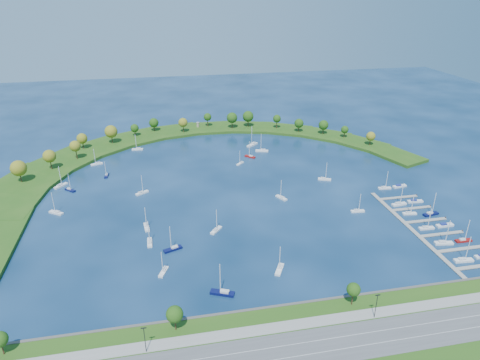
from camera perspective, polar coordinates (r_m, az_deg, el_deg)
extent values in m
plane|color=#061F3C|center=(251.14, -0.90, -1.39)|extent=(700.00, 700.00, 0.00)
cube|color=#234E15|center=(152.34, 8.27, -21.59)|extent=(420.00, 42.00, 1.60)
cube|color=#474442|center=(166.93, 5.79, -16.42)|extent=(420.00, 1.20, 1.80)
cube|color=#515154|center=(151.73, 8.29, -21.37)|extent=(420.00, 16.00, 0.12)
cube|color=gray|center=(159.06, 6.94, -18.62)|extent=(420.00, 5.00, 0.12)
cube|color=silver|center=(150.07, 8.63, -22.01)|extent=(420.00, 0.15, 0.02)
cube|color=silver|center=(153.31, 7.97, -20.70)|extent=(420.00, 0.15, 0.02)
cylinder|color=#382314|center=(165.78, -29.04, -18.98)|extent=(0.56, 0.56, 4.90)
sphere|color=#1A4511|center=(163.57, -29.30, -18.07)|extent=(5.20, 5.20, 5.20)
cylinder|color=#382314|center=(156.41, -8.59, -18.36)|extent=(0.56, 0.56, 5.25)
sphere|color=#1A4511|center=(153.84, -8.68, -17.31)|extent=(6.00, 6.00, 6.00)
cylinder|color=#382314|center=(169.41, 14.71, -14.98)|extent=(0.56, 0.56, 5.60)
sphere|color=#1A4511|center=(167.04, 14.86, -13.96)|extent=(5.20, 5.20, 5.20)
cylinder|color=black|center=(149.27, -12.53, -20.06)|extent=(0.24, 0.24, 10.00)
cylinder|color=black|center=(164.75, 17.63, -15.73)|extent=(0.24, 0.24, 10.00)
cube|color=#234E15|center=(268.73, -28.90, -2.63)|extent=(43.73, 48.72, 2.00)
cube|color=#234E15|center=(292.36, -25.92, 0.09)|extent=(50.23, 54.30, 2.00)
cube|color=#234E15|center=(313.24, -22.27, 2.33)|extent=(54.07, 56.09, 2.00)
cube|color=#234E15|center=(330.79, -18.12, 4.11)|extent=(55.20, 54.07, 2.00)
cube|color=#234E15|center=(344.57, -13.63, 5.46)|extent=(53.65, 48.47, 2.00)
cube|color=#234E15|center=(354.25, -8.90, 6.39)|extent=(49.62, 39.75, 2.00)
cube|color=#234E15|center=(359.63, -4.02, 6.90)|extent=(44.32, 29.96, 2.00)
cube|color=#234E15|center=(360.58, 0.91, 7.01)|extent=(49.49, 38.05, 2.00)
cube|color=#234E15|center=(357.10, 5.82, 6.71)|extent=(51.13, 44.12, 2.00)
cube|color=#234E15|center=(349.24, 10.63, 5.99)|extent=(49.19, 47.96, 2.00)
cube|color=#234E15|center=(337.19, 15.25, 4.86)|extent=(43.90, 49.49, 2.00)
cube|color=#234E15|center=(321.21, 19.57, 3.29)|extent=(35.67, 48.74, 2.00)
cylinder|color=#382314|center=(287.19, -27.16, 0.41)|extent=(0.56, 0.56, 7.06)
sphere|color=olive|center=(285.26, -27.37, 1.40)|extent=(9.44, 9.44, 9.44)
cylinder|color=#382314|center=(299.00, -23.85, 1.98)|extent=(0.56, 0.56, 7.28)
sphere|color=olive|center=(297.19, -24.02, 2.92)|extent=(8.17, 8.17, 8.17)
cylinder|color=#382314|center=(310.07, -20.93, 3.31)|extent=(0.56, 0.56, 7.80)
sphere|color=olive|center=(308.30, -21.08, 4.24)|extent=(7.44, 7.44, 7.44)
cylinder|color=#382314|center=(328.79, -20.16, 4.44)|extent=(0.56, 0.56, 6.12)
sphere|color=olive|center=(327.35, -20.27, 5.19)|extent=(7.58, 7.58, 7.58)
cylinder|color=#382314|center=(333.45, -16.66, 5.30)|extent=(0.56, 0.56, 7.17)
sphere|color=olive|center=(331.78, -16.78, 6.19)|extent=(9.33, 9.33, 9.33)
cylinder|color=#382314|center=(345.50, -13.78, 6.11)|extent=(0.56, 0.56, 5.04)
sphere|color=#1A4511|center=(344.36, -13.84, 6.71)|extent=(6.40, 6.40, 6.40)
cylinder|color=#382314|center=(354.37, -11.34, 6.83)|extent=(0.56, 0.56, 5.28)
sphere|color=#1A4511|center=(353.16, -11.40, 7.47)|extent=(7.56, 7.56, 7.56)
cylinder|color=#382314|center=(347.34, -7.55, 6.84)|extent=(0.56, 0.56, 6.52)
sphere|color=olive|center=(345.94, -7.59, 7.58)|extent=(7.32, 7.32, 7.32)
cylinder|color=#382314|center=(359.98, -4.32, 7.64)|extent=(0.56, 0.56, 6.78)
sphere|color=#1A4511|center=(358.65, -4.34, 8.36)|extent=(6.37, 6.37, 6.37)
cylinder|color=#382314|center=(354.24, -1.06, 7.46)|extent=(0.56, 0.56, 7.11)
sphere|color=#1A4511|center=(352.71, -1.07, 8.28)|extent=(8.71, 8.71, 8.71)
cylinder|color=#382314|center=(358.06, 1.07, 7.64)|extent=(0.56, 0.56, 7.04)
sphere|color=#1A4511|center=(356.54, 1.08, 8.45)|extent=(8.99, 8.99, 8.99)
cylinder|color=#382314|center=(355.23, 4.90, 7.40)|extent=(0.56, 0.56, 6.87)
sphere|color=#1A4511|center=(353.87, 4.93, 8.13)|extent=(6.45, 6.45, 6.45)
cylinder|color=#382314|center=(348.52, 7.80, 6.81)|extent=(0.56, 0.56, 5.65)
sphere|color=#1A4511|center=(347.25, 7.84, 7.48)|extent=(7.31, 7.31, 7.31)
cylinder|color=#382314|center=(346.23, 10.99, 6.48)|extent=(0.56, 0.56, 5.87)
sphere|color=#1A4511|center=(344.90, 11.05, 7.19)|extent=(7.69, 7.69, 7.69)
cylinder|color=#382314|center=(341.62, 13.70, 5.93)|extent=(0.56, 0.56, 5.28)
sphere|color=#1A4511|center=(340.46, 13.76, 6.53)|extent=(5.80, 5.80, 5.80)
cylinder|color=#382314|center=(329.96, 16.91, 4.91)|extent=(0.56, 0.56, 5.48)
sphere|color=olive|center=(328.67, 17.00, 5.58)|extent=(6.74, 6.74, 6.74)
cylinder|color=gray|center=(359.53, -5.63, 7.32)|extent=(2.20, 2.20, 3.74)
cylinder|color=gray|center=(358.94, -5.64, 7.63)|extent=(2.60, 2.60, 0.30)
cube|color=gray|center=(228.06, 21.88, -6.13)|extent=(2.20, 82.00, 0.40)
cube|color=gray|center=(213.27, 29.32, -9.95)|extent=(22.00, 2.00, 0.40)
cube|color=gray|center=(221.44, 27.22, -8.16)|extent=(22.00, 2.00, 0.40)
cube|color=gray|center=(230.09, 25.29, -6.50)|extent=(22.00, 2.00, 0.40)
cylinder|color=#382314|center=(236.32, 27.46, -6.05)|extent=(0.36, 0.36, 1.60)
cube|color=gray|center=(239.15, 23.52, -4.95)|extent=(22.00, 2.00, 0.40)
cylinder|color=#382314|center=(245.15, 25.65, -4.57)|extent=(0.36, 0.36, 1.60)
cube|color=gray|center=(248.58, 21.89, -3.52)|extent=(22.00, 2.00, 0.40)
cylinder|color=#382314|center=(254.36, 23.97, -3.19)|extent=(0.36, 0.36, 1.60)
cube|color=gray|center=(258.34, 20.38, -2.19)|extent=(22.00, 2.00, 0.40)
cylinder|color=#382314|center=(263.91, 22.42, -1.90)|extent=(0.36, 0.36, 1.60)
cube|color=white|center=(242.63, 5.52, -2.37)|extent=(5.45, 7.72, 0.91)
cube|color=silver|center=(241.81, 5.65, -2.27)|extent=(2.57, 3.05, 0.64)
cylinder|color=silver|center=(240.54, 5.47, -1.14)|extent=(0.32, 0.32, 10.28)
cube|color=white|center=(253.43, -12.89, -1.69)|extent=(7.75, 6.03, 0.94)
cube|color=silver|center=(252.74, -13.05, -1.58)|extent=(3.12, 2.75, 0.66)
cylinder|color=silver|center=(251.28, -12.89, -0.47)|extent=(0.32, 0.32, 10.53)
cube|color=white|center=(310.09, 2.92, 3.90)|extent=(9.50, 5.12, 1.10)
cube|color=silver|center=(309.72, 3.10, 4.05)|extent=(3.59, 2.65, 0.77)
cylinder|color=silver|center=(307.81, 2.81, 5.08)|extent=(0.32, 0.32, 12.35)
cube|color=white|center=(186.13, -10.13, -11.95)|extent=(4.74, 7.56, 0.88)
cube|color=silver|center=(186.23, -10.07, -11.63)|extent=(2.32, 2.92, 0.62)
cylinder|color=silver|center=(182.56, -10.33, -10.69)|extent=(0.32, 0.32, 9.90)
cube|color=white|center=(302.28, -18.52, 2.02)|extent=(8.03, 4.62, 0.93)
cube|color=silver|center=(302.13, -18.40, 2.19)|extent=(3.06, 2.33, 0.65)
cylinder|color=silver|center=(300.16, -18.78, 3.00)|extent=(0.32, 0.32, 10.46)
cube|color=white|center=(269.30, 11.17, 0.10)|extent=(8.14, 5.06, 0.95)
cube|color=silver|center=(268.96, 11.02, 0.27)|extent=(3.15, 2.49, 0.66)
cylinder|color=silver|center=(267.00, 11.40, 1.22)|extent=(0.32, 0.32, 10.66)
cube|color=white|center=(236.24, 15.37, -4.01)|extent=(7.43, 2.69, 0.87)
cube|color=silver|center=(235.64, 15.22, -3.87)|extent=(2.67, 1.65, 0.61)
cylinder|color=silver|center=(234.01, 15.65, -2.85)|extent=(0.32, 0.32, 9.82)
cube|color=#0A0F41|center=(282.00, -17.32, 0.55)|extent=(2.58, 7.06, 0.83)
cube|color=silver|center=(282.35, -17.31, 0.74)|extent=(1.58, 2.53, 0.58)
cylinder|color=silver|center=(279.57, -17.47, 1.45)|extent=(0.32, 0.32, 9.32)
cube|color=white|center=(246.03, -23.24, -4.02)|extent=(8.12, 6.59, 0.99)
cube|color=silver|center=(245.10, -23.14, -3.89)|extent=(3.30, 2.97, 0.69)
cylinder|color=silver|center=(243.84, -23.59, -2.73)|extent=(0.32, 0.32, 11.15)
cube|color=white|center=(287.74, 0.03, 2.21)|extent=(6.00, 5.90, 0.79)
cube|color=silver|center=(287.99, 0.10, 2.37)|extent=(2.55, 2.53, 0.55)
cylinder|color=silver|center=(285.53, -0.03, 3.07)|extent=(0.32, 0.32, 8.87)
cube|color=white|center=(276.97, -22.71, -0.72)|extent=(7.47, 8.35, 1.05)
cube|color=silver|center=(276.14, -22.87, -0.62)|extent=(3.28, 3.47, 0.74)
cylinder|color=silver|center=(274.88, -22.81, 0.55)|extent=(0.32, 0.32, 11.86)
cube|color=maroon|center=(299.28, 1.34, 3.13)|extent=(7.21, 7.11, 0.95)
cube|color=silver|center=(298.60, 1.47, 3.24)|extent=(3.06, 3.04, 0.66)
cylinder|color=silver|center=(297.51, 1.25, 4.19)|extent=(0.32, 0.32, 10.68)
cube|color=white|center=(185.38, 5.28, -11.77)|extent=(5.99, 8.39, 0.99)
cube|color=silver|center=(185.54, 5.35, -11.41)|extent=(2.81, 3.32, 0.70)
cylinder|color=silver|center=(181.30, 5.31, -10.34)|extent=(0.32, 0.32, 11.19)
cube|color=#0A0F41|center=(269.45, -21.65, -1.25)|extent=(6.91, 6.65, 0.90)
cube|color=silver|center=(269.70, -21.77, -1.07)|extent=(2.92, 2.86, 0.63)
cylinder|color=silver|center=(266.80, -21.75, -0.22)|extent=(0.32, 0.32, 10.12)
cube|color=white|center=(206.02, -11.91, -8.14)|extent=(2.23, 7.86, 0.94)
cube|color=silver|center=(204.93, -11.92, -8.07)|extent=(1.55, 2.75, 0.66)
cylinder|color=silver|center=(203.55, -12.05, -6.68)|extent=(0.32, 0.32, 10.59)
cube|color=white|center=(321.57, -13.48, 3.99)|extent=(8.14, 2.74, 0.96)
cube|color=silver|center=(321.21, -13.35, 4.14)|extent=(2.90, 1.74, 0.67)
cylinder|color=silver|center=(319.68, -13.69, 4.97)|extent=(0.32, 0.32, 10.82)
cube|color=#0A0F41|center=(172.70, -2.36, -14.79)|extent=(9.82, 6.30, 1.15)
cube|color=silver|center=(171.89, -2.05, -14.58)|extent=(3.81, 3.06, 0.80)
cylinder|color=silver|center=(168.49, -2.66, -12.90)|extent=(0.32, 0.32, 12.90)
cube|color=#0A0F41|center=(199.44, -8.93, -9.07)|extent=(8.91, 5.30, 1.03)
cube|color=silver|center=(199.22, -8.72, -8.79)|extent=(3.42, 2.65, 0.72)
cylinder|color=silver|center=(195.82, -9.24, -7.58)|extent=(0.32, 0.32, 11.62)
cube|color=white|center=(218.39, -12.31, -6.15)|extent=(3.14, 8.30, 0.97)
cube|color=silver|center=(218.67, -12.36, -5.86)|extent=(1.89, 2.99, 0.68)
cylinder|color=silver|center=(214.89, -12.44, -4.87)|extent=(0.32, 0.32, 10.93)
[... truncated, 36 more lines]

